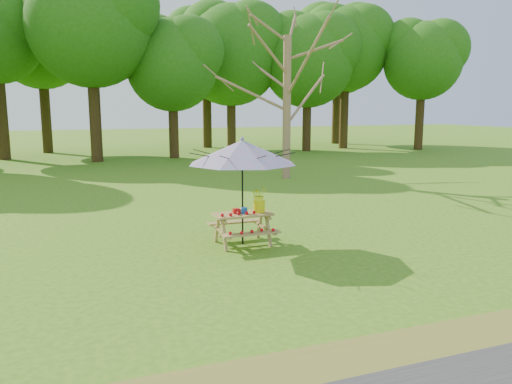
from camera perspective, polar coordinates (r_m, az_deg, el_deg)
name	(u,v)px	position (r m, az deg, el deg)	size (l,w,h in m)	color
treeline	(35,6)	(29.71, -23.98, 18.88)	(60.00, 12.00, 16.00)	#266110
picnic_table	(243,229)	(10.49, -1.53, -4.27)	(1.20, 1.32, 0.67)	#9F7848
patio_umbrella	(242,152)	(10.22, -1.58, 4.60)	(2.43, 2.43, 2.26)	black
produce_bins	(240,211)	(10.41, -1.79, -2.14)	(0.28, 0.37, 0.13)	#B40E0F
tomatoes_row	(239,214)	(10.19, -2.01, -2.50)	(0.77, 0.13, 0.07)	red
flower_bucket	(259,198)	(10.44, 0.36, -0.71)	(0.38, 0.34, 0.56)	yellow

